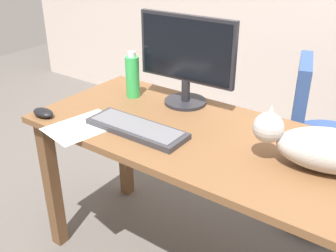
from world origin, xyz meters
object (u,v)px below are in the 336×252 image
Objects in this scene: office_chair at (318,156)px; keyboard at (137,128)px; water_bottle at (133,76)px; cat at (323,148)px; computer_mouse at (43,113)px; monitor at (186,57)px.

keyboard is at bearing -122.14° from office_chair.
keyboard is at bearing -47.91° from water_bottle.
office_chair is 1.52× the size of cat.
computer_mouse is at bearing -112.89° from water_bottle.
office_chair reaches higher than computer_mouse.
cat is at bearing 14.34° from computer_mouse.
office_chair is at bearing 57.86° from keyboard.
cat reaches higher than office_chair.
keyboard is at bearing -90.57° from monitor.
computer_mouse is (-1.12, -0.29, -0.06)m from cat.
cat reaches higher than keyboard.
water_bottle is at bearing -143.93° from office_chair.
keyboard is (-0.54, -0.86, 0.36)m from office_chair.
keyboard is (-0.00, -0.36, -0.21)m from monitor.
office_chair is 0.93m from monitor.
cat is (0.70, 0.16, 0.07)m from keyboard.
computer_mouse is 0.49× the size of water_bottle.
water_bottle is at bearing 172.64° from cat.
cat is 1.16m from computer_mouse.
water_bottle reaches higher than keyboard.
office_chair is 1.43m from computer_mouse.
water_bottle is (-0.25, 0.28, 0.09)m from keyboard.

